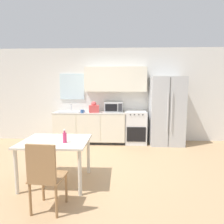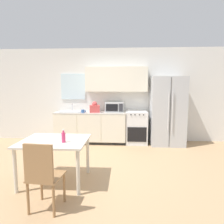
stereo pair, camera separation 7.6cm
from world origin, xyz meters
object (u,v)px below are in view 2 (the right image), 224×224
(microwave, at_px, (114,107))
(dining_table, at_px, (55,146))
(drink_bottle, at_px, (63,137))
(refrigerator, at_px, (167,111))
(dining_chair_near, at_px, (42,173))
(coffee_mug, at_px, (83,111))
(oven_range, at_px, (136,127))

(microwave, bearing_deg, dining_table, -109.18)
(drink_bottle, bearing_deg, refrigerator, 49.37)
(dining_table, bearing_deg, dining_chair_near, -80.97)
(dining_chair_near, relative_size, drink_bottle, 4.39)
(refrigerator, distance_m, coffee_mug, 2.31)
(refrigerator, distance_m, drink_bottle, 3.29)
(microwave, distance_m, dining_chair_near, 3.45)
(dining_chair_near, height_order, drink_bottle, drink_bottle)
(coffee_mug, bearing_deg, microwave, 19.50)
(coffee_mug, height_order, dining_table, coffee_mug)
(oven_range, height_order, microwave, microwave)
(coffee_mug, bearing_deg, dining_table, -90.74)
(dining_table, bearing_deg, microwave, 70.82)
(microwave, height_order, dining_table, microwave)
(oven_range, relative_size, microwave, 1.75)
(refrigerator, bearing_deg, coffee_mug, -175.99)
(refrigerator, distance_m, dining_chair_near, 3.90)
(microwave, bearing_deg, coffee_mug, -160.50)
(drink_bottle, bearing_deg, coffee_mug, 94.03)
(dining_table, height_order, drink_bottle, drink_bottle)
(refrigerator, distance_m, microwave, 1.47)
(coffee_mug, relative_size, dining_table, 0.12)
(microwave, relative_size, coffee_mug, 4.00)
(oven_range, bearing_deg, drink_bottle, -117.11)
(oven_range, relative_size, coffee_mug, 7.02)
(refrigerator, relative_size, microwave, 3.60)
(microwave, xyz_separation_m, dining_table, (-0.87, -2.51, -0.40))
(microwave, xyz_separation_m, coffee_mug, (-0.84, -0.30, -0.09))
(refrigerator, relative_size, dining_chair_near, 2.01)
(oven_range, height_order, dining_table, oven_range)
(drink_bottle, bearing_deg, dining_table, 147.60)
(drink_bottle, bearing_deg, oven_range, 62.89)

